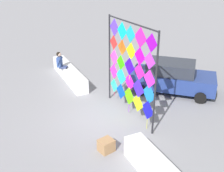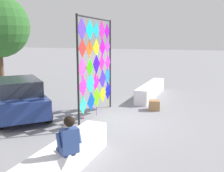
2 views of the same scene
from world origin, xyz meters
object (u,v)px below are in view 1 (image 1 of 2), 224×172
(kite_display_rack, at_px, (130,66))
(parked_car, at_px, (172,77))
(cardboard_box_large, at_px, (106,145))
(seated_vendor, at_px, (62,64))

(kite_display_rack, relative_size, parked_car, 0.95)
(cardboard_box_large, bearing_deg, kite_display_rack, 134.55)
(parked_car, height_order, cardboard_box_large, parked_car)
(parked_car, relative_size, cardboard_box_large, 8.47)
(seated_vendor, height_order, cardboard_box_large, seated_vendor)
(kite_display_rack, height_order, cardboard_box_large, kite_display_rack)
(kite_display_rack, distance_m, parked_car, 3.36)
(kite_display_rack, bearing_deg, seated_vendor, -162.74)
(parked_car, xyz_separation_m, cardboard_box_large, (2.86, -4.76, -0.56))
(seated_vendor, distance_m, parked_car, 5.68)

